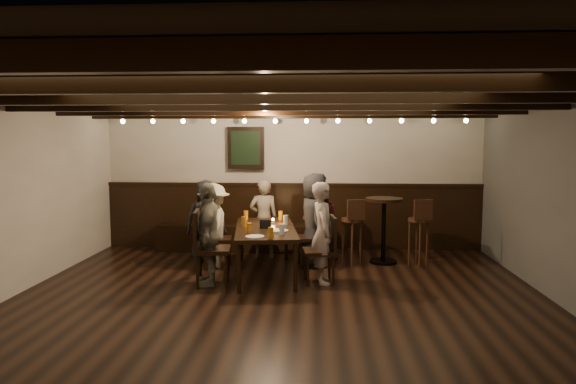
# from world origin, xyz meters

# --- Properties ---
(room) EXTENTS (7.00, 7.00, 7.00)m
(room) POSITION_xyz_m (-0.29, 2.21, 1.07)
(room) COLOR black
(room) RESTS_ON ground
(dining_table) EXTENTS (1.04, 1.89, 0.68)m
(dining_table) POSITION_xyz_m (-0.29, 1.66, 0.62)
(dining_table) COLOR black
(dining_table) RESTS_ON floor
(chair_left_near) EXTENTS (0.46, 0.46, 0.90)m
(chair_left_near) POSITION_xyz_m (-1.06, 2.01, 0.28)
(chair_left_near) COLOR black
(chair_left_near) RESTS_ON floor
(chair_left_far) EXTENTS (0.50, 0.50, 0.99)m
(chair_left_far) POSITION_xyz_m (-0.94, 1.12, 0.30)
(chair_left_far) COLOR black
(chair_left_far) RESTS_ON floor
(chair_right_near) EXTENTS (0.46, 0.46, 0.90)m
(chair_right_near) POSITION_xyz_m (0.37, 2.20, 0.28)
(chair_right_near) COLOR black
(chair_right_near) RESTS_ON floor
(chair_right_far) EXTENTS (0.46, 0.46, 0.89)m
(chair_right_far) POSITION_xyz_m (0.48, 1.31, 0.27)
(chair_right_far) COLOR black
(chair_right_far) RESTS_ON floor
(person_bench_left) EXTENTS (0.67, 0.48, 1.28)m
(person_bench_left) POSITION_xyz_m (-1.30, 2.43, 0.64)
(person_bench_left) COLOR #242325
(person_bench_left) RESTS_ON floor
(person_bench_centre) EXTENTS (0.50, 0.36, 1.26)m
(person_bench_centre) POSITION_xyz_m (-0.43, 2.70, 0.63)
(person_bench_centre) COLOR gray
(person_bench_centre) RESTS_ON floor
(person_bench_right) EXTENTS (0.64, 0.53, 1.20)m
(person_bench_right) POSITION_xyz_m (0.49, 2.67, 0.60)
(person_bench_right) COLOR maroon
(person_bench_right) RESTS_ON floor
(person_left_near) EXTENTS (0.57, 0.87, 1.26)m
(person_left_near) POSITION_xyz_m (-1.09, 2.01, 0.63)
(person_left_near) COLOR #AEA493
(person_left_near) RESTS_ON floor
(person_left_far) EXTENTS (0.43, 0.82, 1.35)m
(person_left_far) POSITION_xyz_m (-0.97, 1.11, 0.67)
(person_left_far) COLOR slate
(person_left_far) RESTS_ON floor
(person_right_near) EXTENTS (0.53, 0.74, 1.40)m
(person_right_near) POSITION_xyz_m (0.40, 2.20, 0.70)
(person_right_near) COLOR #252528
(person_right_near) RESTS_ON floor
(person_right_far) EXTENTS (0.38, 0.53, 1.35)m
(person_right_far) POSITION_xyz_m (0.51, 1.31, 0.67)
(person_right_far) COLOR #B29C97
(person_right_far) RESTS_ON floor
(pint_a) EXTENTS (0.07, 0.07, 0.14)m
(pint_a) POSITION_xyz_m (-0.66, 2.32, 0.75)
(pint_a) COLOR #BF7219
(pint_a) RESTS_ON dining_table
(pint_b) EXTENTS (0.07, 0.07, 0.14)m
(pint_b) POSITION_xyz_m (-0.13, 2.34, 0.75)
(pint_b) COLOR #BF7219
(pint_b) RESTS_ON dining_table
(pint_c) EXTENTS (0.07, 0.07, 0.14)m
(pint_c) POSITION_xyz_m (-0.60, 1.72, 0.75)
(pint_c) COLOR #BF7219
(pint_c) RESTS_ON dining_table
(pint_d) EXTENTS (0.07, 0.07, 0.14)m
(pint_d) POSITION_xyz_m (-0.02, 1.90, 0.75)
(pint_d) COLOR silver
(pint_d) RESTS_ON dining_table
(pint_e) EXTENTS (0.07, 0.07, 0.14)m
(pint_e) POSITION_xyz_m (-0.45, 1.18, 0.75)
(pint_e) COLOR #BF7219
(pint_e) RESTS_ON dining_table
(pint_f) EXTENTS (0.07, 0.07, 0.14)m
(pint_f) POSITION_xyz_m (-0.02, 1.14, 0.75)
(pint_f) COLOR silver
(pint_f) RESTS_ON dining_table
(pint_g) EXTENTS (0.07, 0.07, 0.14)m
(pint_g) POSITION_xyz_m (-0.13, 0.87, 0.75)
(pint_g) COLOR #BF7219
(pint_g) RESTS_ON dining_table
(plate_near) EXTENTS (0.24, 0.24, 0.01)m
(plate_near) POSITION_xyz_m (-0.35, 0.94, 0.68)
(plate_near) COLOR white
(plate_near) RESTS_ON dining_table
(plate_far) EXTENTS (0.24, 0.24, 0.01)m
(plate_far) POSITION_xyz_m (-0.07, 1.38, 0.68)
(plate_far) COLOR white
(plate_far) RESTS_ON dining_table
(condiment_caddy) EXTENTS (0.15, 0.10, 0.12)m
(condiment_caddy) POSITION_xyz_m (-0.28, 1.61, 0.74)
(condiment_caddy) COLOR black
(condiment_caddy) RESTS_ON dining_table
(candle) EXTENTS (0.05, 0.05, 0.05)m
(candle) POSITION_xyz_m (-0.21, 1.97, 0.70)
(candle) COLOR beige
(candle) RESTS_ON dining_table
(high_top_table) EXTENTS (0.57, 0.57, 1.01)m
(high_top_table) POSITION_xyz_m (1.45, 2.47, 0.66)
(high_top_table) COLOR black
(high_top_table) RESTS_ON floor
(bar_stool_left) EXTENTS (0.35, 0.37, 1.02)m
(bar_stool_left) POSITION_xyz_m (0.95, 2.26, 0.38)
(bar_stool_left) COLOR #3A1E12
(bar_stool_left) RESTS_ON floor
(bar_stool_right) EXTENTS (0.34, 0.35, 1.02)m
(bar_stool_right) POSITION_xyz_m (1.95, 2.31, 0.38)
(bar_stool_right) COLOR #3A1E12
(bar_stool_right) RESTS_ON floor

